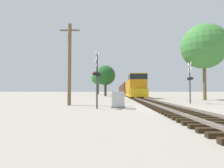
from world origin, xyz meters
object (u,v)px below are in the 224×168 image
object	(u,v)px
crossing_signal_near	(97,76)
utility_pole	(69,63)
relay_cabinet	(118,100)
tree_deep_background	(98,78)
crossing_signal_far	(190,80)
tree_far_right	(204,47)
tree_mid_background	(105,75)
freight_train	(124,89)

from	to	relation	value
crossing_signal_near	utility_pole	xyz separation A→B (m)	(-2.83, 2.91, 1.41)
relay_cabinet	utility_pole	xyz separation A→B (m)	(-4.46, 2.40, 3.27)
utility_pole	tree_deep_background	xyz separation A→B (m)	(-1.90, 48.22, 2.28)
crossing_signal_near	relay_cabinet	bearing A→B (deg)	124.42
tree_deep_background	crossing_signal_far	bearing A→B (deg)	-73.04
tree_far_right	tree_mid_background	bearing A→B (deg)	130.23
freight_train	crossing_signal_far	distance (m)	52.07
tree_deep_background	tree_far_right	bearing A→B (deg)	-64.02
freight_train	crossing_signal_far	xyz separation A→B (m)	(4.00, -51.91, 0.61)
crossing_signal_near	relay_cabinet	xyz separation A→B (m)	(1.63, 0.51, -1.86)
freight_train	relay_cabinet	world-z (taller)	freight_train
crossing_signal_far	relay_cabinet	xyz separation A→B (m)	(-7.63, -4.74, -1.87)
utility_pole	relay_cabinet	bearing A→B (deg)	-28.29
crossing_signal_far	tree_far_right	bearing A→B (deg)	-34.61
utility_pole	tree_deep_background	world-z (taller)	tree_deep_background
freight_train	utility_pole	xyz separation A→B (m)	(-8.09, -54.25, 2.01)
tree_mid_background	tree_deep_background	world-z (taller)	tree_deep_background
crossing_signal_near	tree_mid_background	size ratio (longest dim) A/B	0.56
crossing_signal_near	utility_pole	size ratio (longest dim) A/B	0.57
freight_train	tree_deep_background	world-z (taller)	tree_deep_background
crossing_signal_far	tree_mid_background	distance (m)	27.04
freight_train	crossing_signal_near	bearing A→B (deg)	-95.26
freight_train	tree_far_right	xyz separation A→B (m)	(9.01, -45.02, 5.84)
crossing_signal_near	tree_deep_background	world-z (taller)	tree_deep_background
relay_cabinet	tree_far_right	world-z (taller)	tree_far_right
crossing_signal_far	relay_cabinet	bearing A→B (deg)	123.26
freight_train	crossing_signal_near	distance (m)	57.40
crossing_signal_near	relay_cabinet	distance (m)	2.52
freight_train	utility_pole	world-z (taller)	utility_pole
freight_train	tree_deep_background	bearing A→B (deg)	-148.89
relay_cabinet	tree_deep_background	xyz separation A→B (m)	(-6.36, 50.62, 5.55)
relay_cabinet	tree_far_right	xyz separation A→B (m)	(12.64, 11.62, 7.10)
crossing_signal_near	relay_cabinet	world-z (taller)	crossing_signal_near
freight_train	tree_deep_background	size ratio (longest dim) A/B	9.84
relay_cabinet	tree_mid_background	distance (m)	30.09
crossing_signal_near	tree_mid_background	xyz separation A→B (m)	(-0.96, 30.14, 2.67)
crossing_signal_near	crossing_signal_far	world-z (taller)	crossing_signal_far
freight_train	tree_mid_background	size ratio (longest dim) A/B	11.36
crossing_signal_near	tree_deep_background	bearing A→B (deg)	-157.60
freight_train	crossing_signal_far	bearing A→B (deg)	-85.60
crossing_signal_far	relay_cabinet	distance (m)	9.17
freight_train	tree_far_right	distance (m)	46.29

